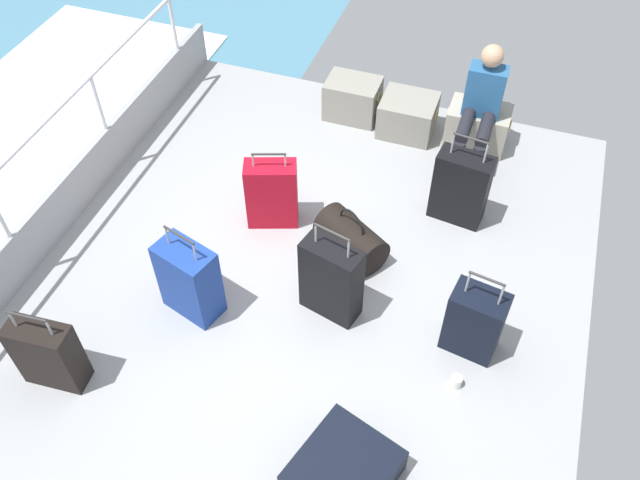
{
  "coord_description": "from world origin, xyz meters",
  "views": [
    {
      "loc": [
        1.2,
        -3.15,
        4.21
      ],
      "look_at": [
        0.03,
        0.22,
        0.25
      ],
      "focal_mm": 37.26,
      "sensor_mm": 36.0,
      "label": 1
    }
  ],
  "objects_px": {
    "suitcase_2": "(461,188)",
    "duffel_bag": "(351,239)",
    "suitcase_3": "(331,280)",
    "paper_cup": "(456,382)",
    "cargo_crate_0": "(353,99)",
    "suitcase_4": "(344,472)",
    "suitcase_5": "(48,354)",
    "cargo_crate_2": "(477,126)",
    "suitcase_6": "(189,280)",
    "passenger_seated": "(481,105)",
    "suitcase_0": "(474,322)",
    "cargo_crate_1": "(408,116)",
    "suitcase_1": "(272,194)"
  },
  "relations": [
    {
      "from": "suitcase_2",
      "to": "duffel_bag",
      "type": "distance_m",
      "value": 1.04
    },
    {
      "from": "suitcase_3",
      "to": "paper_cup",
      "type": "relative_size",
      "value": 8.81
    },
    {
      "from": "cargo_crate_0",
      "to": "paper_cup",
      "type": "relative_size",
      "value": 5.63
    },
    {
      "from": "suitcase_4",
      "to": "suitcase_5",
      "type": "relative_size",
      "value": 1.02
    },
    {
      "from": "cargo_crate_2",
      "to": "suitcase_4",
      "type": "bearing_deg",
      "value": -92.94
    },
    {
      "from": "suitcase_5",
      "to": "suitcase_6",
      "type": "distance_m",
      "value": 1.09
    },
    {
      "from": "passenger_seated",
      "to": "duffel_bag",
      "type": "distance_m",
      "value": 1.78
    },
    {
      "from": "suitcase_0",
      "to": "duffel_bag",
      "type": "bearing_deg",
      "value": 152.02
    },
    {
      "from": "cargo_crate_1",
      "to": "suitcase_4",
      "type": "distance_m",
      "value": 3.63
    },
    {
      "from": "cargo_crate_0",
      "to": "paper_cup",
      "type": "bearing_deg",
      "value": -59.38
    },
    {
      "from": "suitcase_1",
      "to": "cargo_crate_1",
      "type": "bearing_deg",
      "value": 63.37
    },
    {
      "from": "passenger_seated",
      "to": "suitcase_2",
      "type": "bearing_deg",
      "value": -88.59
    },
    {
      "from": "suitcase_2",
      "to": "suitcase_6",
      "type": "xyz_separation_m",
      "value": [
        -1.72,
        -1.65,
        -0.01
      ]
    },
    {
      "from": "suitcase_1",
      "to": "suitcase_2",
      "type": "height_order",
      "value": "suitcase_2"
    },
    {
      "from": "cargo_crate_1",
      "to": "cargo_crate_2",
      "type": "relative_size",
      "value": 0.92
    },
    {
      "from": "cargo_crate_2",
      "to": "suitcase_2",
      "type": "bearing_deg",
      "value": -88.84
    },
    {
      "from": "cargo_crate_2",
      "to": "suitcase_3",
      "type": "relative_size",
      "value": 0.69
    },
    {
      "from": "suitcase_3",
      "to": "suitcase_4",
      "type": "height_order",
      "value": "suitcase_3"
    },
    {
      "from": "cargo_crate_2",
      "to": "duffel_bag",
      "type": "distance_m",
      "value": 1.9
    },
    {
      "from": "suitcase_4",
      "to": "paper_cup",
      "type": "distance_m",
      "value": 1.07
    },
    {
      "from": "suitcase_3",
      "to": "cargo_crate_2",
      "type": "bearing_deg",
      "value": 73.59
    },
    {
      "from": "cargo_crate_2",
      "to": "suitcase_2",
      "type": "xyz_separation_m",
      "value": [
        0.02,
        -1.05,
        0.13
      ]
    },
    {
      "from": "cargo_crate_1",
      "to": "paper_cup",
      "type": "bearing_deg",
      "value": -68.87
    },
    {
      "from": "suitcase_6",
      "to": "duffel_bag",
      "type": "height_order",
      "value": "suitcase_6"
    },
    {
      "from": "suitcase_0",
      "to": "cargo_crate_1",
      "type": "bearing_deg",
      "value": 114.57
    },
    {
      "from": "suitcase_0",
      "to": "paper_cup",
      "type": "distance_m",
      "value": 0.44
    },
    {
      "from": "suitcase_3",
      "to": "suitcase_1",
      "type": "bearing_deg",
      "value": 136.38
    },
    {
      "from": "cargo_crate_2",
      "to": "suitcase_4",
      "type": "xyz_separation_m",
      "value": [
        -0.19,
        -3.63,
        -0.09
      ]
    },
    {
      "from": "cargo_crate_2",
      "to": "suitcase_4",
      "type": "relative_size",
      "value": 0.8
    },
    {
      "from": "suitcase_3",
      "to": "suitcase_6",
      "type": "distance_m",
      "value": 1.06
    },
    {
      "from": "cargo_crate_1",
      "to": "duffel_bag",
      "type": "height_order",
      "value": "duffel_bag"
    },
    {
      "from": "passenger_seated",
      "to": "suitcase_4",
      "type": "height_order",
      "value": "passenger_seated"
    },
    {
      "from": "suitcase_1",
      "to": "paper_cup",
      "type": "xyz_separation_m",
      "value": [
        1.83,
        -1.09,
        -0.27
      ]
    },
    {
      "from": "cargo_crate_1",
      "to": "suitcase_3",
      "type": "relative_size",
      "value": 0.64
    },
    {
      "from": "cargo_crate_2",
      "to": "suitcase_1",
      "type": "distance_m",
      "value": 2.19
    },
    {
      "from": "cargo_crate_1",
      "to": "suitcase_1",
      "type": "distance_m",
      "value": 1.78
    },
    {
      "from": "suitcase_0",
      "to": "suitcase_4",
      "type": "bearing_deg",
      "value": -113.9
    },
    {
      "from": "suitcase_4",
      "to": "paper_cup",
      "type": "bearing_deg",
      "value": 59.05
    },
    {
      "from": "passenger_seated",
      "to": "suitcase_0",
      "type": "distance_m",
      "value": 2.21
    },
    {
      "from": "suitcase_2",
      "to": "duffel_bag",
      "type": "bearing_deg",
      "value": -136.23
    },
    {
      "from": "suitcase_6",
      "to": "suitcase_3",
      "type": "bearing_deg",
      "value": 18.29
    },
    {
      "from": "cargo_crate_1",
      "to": "paper_cup",
      "type": "height_order",
      "value": "cargo_crate_1"
    },
    {
      "from": "cargo_crate_1",
      "to": "suitcase_1",
      "type": "xyz_separation_m",
      "value": [
        -0.8,
        -1.59,
        0.13
      ]
    },
    {
      "from": "cargo_crate_2",
      "to": "passenger_seated",
      "type": "distance_m",
      "value": 0.42
    },
    {
      "from": "suitcase_3",
      "to": "paper_cup",
      "type": "xyz_separation_m",
      "value": [
        1.06,
        -0.35,
        -0.3
      ]
    },
    {
      "from": "cargo_crate_2",
      "to": "cargo_crate_1",
      "type": "bearing_deg",
      "value": -176.96
    },
    {
      "from": "suitcase_6",
      "to": "suitcase_0",
      "type": "bearing_deg",
      "value": 9.46
    },
    {
      "from": "passenger_seated",
      "to": "paper_cup",
      "type": "height_order",
      "value": "passenger_seated"
    },
    {
      "from": "duffel_bag",
      "to": "suitcase_6",
      "type": "bearing_deg",
      "value": -136.39
    },
    {
      "from": "suitcase_4",
      "to": "paper_cup",
      "type": "xyz_separation_m",
      "value": [
        0.55,
        0.91,
        -0.07
      ]
    }
  ]
}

